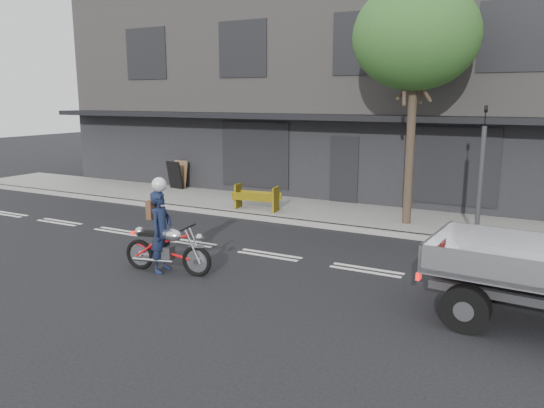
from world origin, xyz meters
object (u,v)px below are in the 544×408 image
Objects in this scene: street_tree at (416,37)px; traffic_light_pole at (480,180)px; sandwich_board at (175,175)px; construction_barrier at (253,198)px; rider at (161,232)px; motorcycle at (167,248)px.

street_tree is 1.93× the size of traffic_light_pole.
traffic_light_pole is (2.00, -0.85, -3.63)m from street_tree.
traffic_light_pole is 11.78m from sandwich_board.
traffic_light_pole is 6.79m from construction_barrier.
traffic_light_pole is 7.93m from rider.
traffic_light_pole is at bearing -54.02° from rider.
construction_barrier is 1.36× the size of sandwich_board.
street_tree is at bearing -38.16° from rider.
motorcycle is at bearing -119.14° from street_tree.
street_tree reaches higher than motorcycle.
motorcycle is at bearing -135.25° from traffic_light_pole.
rider is 9.74m from sandwich_board.
street_tree reaches higher than sandwich_board.
street_tree is at bearing 52.87° from motorcycle.
street_tree is 4.23m from traffic_light_pole.
sandwich_board is (-5.97, 7.81, 0.15)m from motorcycle.
traffic_light_pole is 2.36× the size of construction_barrier.
construction_barrier is (-1.17, 5.68, 0.02)m from motorcycle.
construction_barrier is at bearing 178.32° from traffic_light_pole.
motorcycle is 0.36m from rider.
street_tree is 8.54m from rider.
motorcycle is at bearing -78.31° from construction_barrier.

